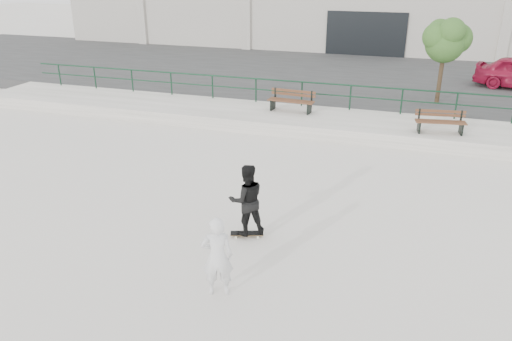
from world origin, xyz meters
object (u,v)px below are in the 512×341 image
(tree, at_px, (446,39))
(skateboard, at_px, (247,234))
(bench_left, at_px, (292,101))
(bench_right, at_px, (440,122))
(standing_skater, at_px, (247,200))
(seated_skater, at_px, (217,256))

(tree, height_order, skateboard, tree)
(bench_left, xyz_separation_m, skateboard, (1.28, -9.13, -0.85))
(bench_right, bearing_deg, tree, 81.41)
(bench_right, relative_size, tree, 0.50)
(bench_left, bearing_deg, skateboard, -77.73)
(bench_right, xyz_separation_m, skateboard, (-4.34, -8.10, -0.81))
(skateboard, relative_size, standing_skater, 0.46)
(bench_left, xyz_separation_m, seated_skater, (1.47, -11.38, -0.08))
(skateboard, height_order, seated_skater, seated_skater)
(tree, xyz_separation_m, seated_skater, (-4.13, -14.68, -2.31))
(bench_left, bearing_deg, seated_skater, -78.35)
(tree, distance_m, skateboard, 13.51)
(tree, relative_size, standing_skater, 2.03)
(bench_left, distance_m, skateboard, 9.25)
(seated_skater, bearing_deg, standing_skater, -106.89)
(bench_right, xyz_separation_m, seated_skater, (-4.15, -10.36, -0.05))
(skateboard, bearing_deg, standing_skater, 63.96)
(bench_left, bearing_deg, standing_skater, -77.73)
(skateboard, distance_m, standing_skater, 0.89)
(bench_right, height_order, tree, tree)
(standing_skater, relative_size, seated_skater, 1.04)
(bench_right, relative_size, skateboard, 2.19)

